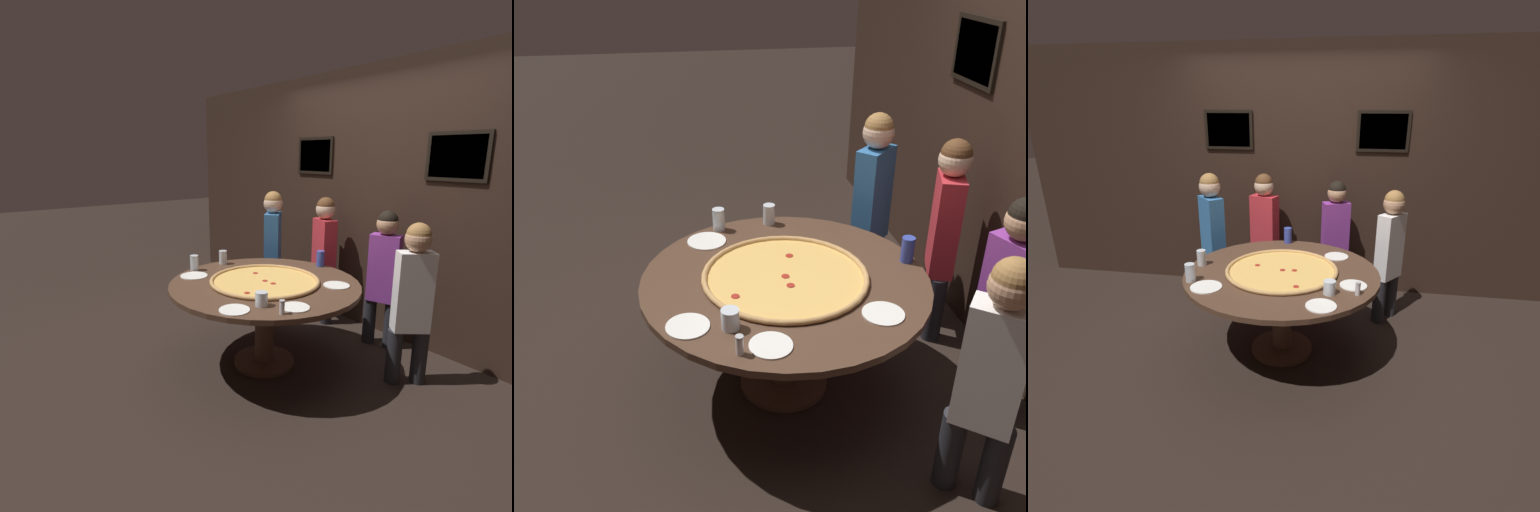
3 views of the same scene
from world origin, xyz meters
TOP-DOWN VIEW (x-y plane):
  - ground_plane at (0.00, 0.00)m, footprint 24.00×24.00m
  - back_wall at (0.00, 1.38)m, footprint 6.40×0.08m
  - dining_table at (0.00, 0.00)m, footprint 1.57×1.57m
  - giant_pizza at (0.00, 0.00)m, footprint 0.91×0.91m
  - drink_cup_centre_back at (-0.69, 0.03)m, footprint 0.08×0.08m
  - drink_cup_far_right at (0.40, -0.34)m, footprint 0.09×0.09m
  - drink_cup_beside_pizza at (-0.66, -0.30)m, footprint 0.08×0.08m
  - drink_cup_far_left at (-0.06, 0.72)m, footprint 0.07×0.07m
  - white_plate_far_back at (0.36, -0.54)m, footprint 0.21×0.21m
  - white_plate_right_side at (0.57, -0.18)m, footprint 0.20×0.20m
  - white_plate_left_side at (-0.50, -0.39)m, footprint 0.23×0.23m
  - white_plate_near_front at (0.42, 0.41)m, footprint 0.21×0.21m
  - condiment_shaker at (0.60, -0.33)m, footprint 0.04×0.04m
  - diner_side_left at (-0.37, 1.09)m, footprint 0.35×0.23m
  - diner_centre_back at (0.91, 0.72)m, footprint 0.29×0.32m
  - diner_far_left at (0.38, 1.09)m, footprint 0.34×0.22m
  - diner_side_right at (-0.85, 0.78)m, footprint 0.33×0.34m

SIDE VIEW (x-z plane):
  - ground_plane at x=0.00m, z-range 0.00..0.00m
  - dining_table at x=0.00m, z-range 0.24..0.98m
  - diner_far_left at x=0.38m, z-range 0.09..1.37m
  - diner_centre_back at x=0.91m, z-range 0.09..1.38m
  - white_plate_far_back at x=0.36m, z-range 0.74..0.75m
  - white_plate_right_side at x=0.57m, z-range 0.74..0.75m
  - white_plate_left_side at x=-0.50m, z-range 0.74..0.75m
  - white_plate_near_front at x=0.42m, z-range 0.74..0.75m
  - giant_pizza at x=0.00m, z-range 0.74..0.77m
  - diner_side_left at x=-0.37m, z-range 0.09..1.43m
  - diner_side_right at x=-0.85m, z-range 0.09..1.48m
  - condiment_shaker at x=0.60m, z-range 0.74..0.84m
  - drink_cup_far_right at x=0.40m, z-range 0.74..0.84m
  - drink_cup_centre_back at x=-0.69m, z-range 0.74..0.87m
  - drink_cup_beside_pizza at x=-0.66m, z-range 0.74..0.88m
  - drink_cup_far_left at x=-0.06m, z-range 0.74..0.89m
  - back_wall at x=0.00m, z-range 0.00..2.60m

